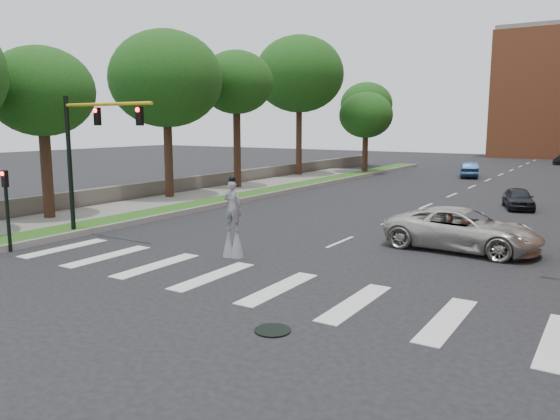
# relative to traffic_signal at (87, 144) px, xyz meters

# --- Properties ---
(ground_plane) EXTENTS (160.00, 160.00, 0.00)m
(ground_plane) POSITION_rel_traffic_signal_xyz_m (9.78, -3.00, -4.15)
(ground_plane) COLOR black
(ground_plane) RESTS_ON ground
(grass_median) EXTENTS (2.00, 60.00, 0.25)m
(grass_median) POSITION_rel_traffic_signal_xyz_m (-1.72, 17.00, -4.03)
(grass_median) COLOR #225117
(grass_median) RESTS_ON ground
(median_curb) EXTENTS (0.20, 60.00, 0.28)m
(median_curb) POSITION_rel_traffic_signal_xyz_m (-0.67, 17.00, -4.01)
(median_curb) COLOR gray
(median_curb) RESTS_ON ground
(sidewalk_left) EXTENTS (4.00, 60.00, 0.18)m
(sidewalk_left) POSITION_rel_traffic_signal_xyz_m (-4.72, 7.00, -4.06)
(sidewalk_left) COLOR slate
(sidewalk_left) RESTS_ON ground
(stone_wall) EXTENTS (0.50, 56.00, 1.10)m
(stone_wall) POSITION_rel_traffic_signal_xyz_m (-7.22, 19.00, -3.60)
(stone_wall) COLOR #5B554E
(stone_wall) RESTS_ON ground
(manhole) EXTENTS (0.90, 0.90, 0.04)m
(manhole) POSITION_rel_traffic_signal_xyz_m (12.78, -5.00, -4.13)
(manhole) COLOR black
(manhole) RESTS_ON ground
(traffic_signal) EXTENTS (5.30, 0.23, 6.20)m
(traffic_signal) POSITION_rel_traffic_signal_xyz_m (0.00, 0.00, 0.00)
(traffic_signal) COLOR black
(traffic_signal) RESTS_ON ground
(secondary_signal) EXTENTS (0.25, 0.21, 3.23)m
(secondary_signal) POSITION_rel_traffic_signal_xyz_m (-0.52, -3.50, -2.20)
(secondary_signal) COLOR black
(secondary_signal) RESTS_ON ground
(stilt_performer) EXTENTS (0.84, 0.57, 3.10)m
(stilt_performer) POSITION_rel_traffic_signal_xyz_m (7.46, 0.50, -2.87)
(stilt_performer) COLOR #321E14
(stilt_performer) RESTS_ON ground
(suv_crossing) EXTENTS (6.14, 3.08, 1.67)m
(suv_crossing) POSITION_rel_traffic_signal_xyz_m (14.54, 6.29, -3.32)
(suv_crossing) COLOR beige
(suv_crossing) RESTS_ON ground
(car_near) EXTENTS (2.52, 3.96, 1.25)m
(car_near) POSITION_rel_traffic_signal_xyz_m (14.71, 18.87, -3.52)
(car_near) COLOR black
(car_near) RESTS_ON ground
(car_mid) EXTENTS (2.56, 4.53, 1.41)m
(car_mid) POSITION_rel_traffic_signal_xyz_m (7.76, 36.59, -3.44)
(car_mid) COLOR #152C4B
(car_mid) RESTS_ON ground
(tree_1) EXTENTS (5.29, 5.29, 8.85)m
(tree_1) POSITION_rel_traffic_signal_xyz_m (-5.34, 1.69, 2.40)
(tree_1) COLOR #321E14
(tree_1) RESTS_ON ground
(tree_2) EXTENTS (7.31, 7.31, 10.94)m
(tree_2) POSITION_rel_traffic_signal_xyz_m (-5.65, 10.96, 3.66)
(tree_2) COLOR #321E14
(tree_2) RESTS_ON ground
(tree_3) EXTENTS (5.52, 5.52, 10.36)m
(tree_3) POSITION_rel_traffic_signal_xyz_m (-5.10, 17.82, 3.80)
(tree_3) COLOR #321E14
(tree_3) RESTS_ON ground
(tree_4) EXTENTS (8.28, 8.28, 13.00)m
(tree_4) POSITION_rel_traffic_signal_xyz_m (-6.26, 29.18, 5.30)
(tree_4) COLOR #321E14
(tree_4) RESTS_ON ground
(tree_5) EXTENTS (5.82, 5.82, 9.54)m
(tree_5) POSITION_rel_traffic_signal_xyz_m (-5.13, 42.32, 2.87)
(tree_5) COLOR #321E14
(tree_5) RESTS_ON ground
(tree_6) EXTENTS (5.27, 5.27, 8.02)m
(tree_6) POSITION_rel_traffic_signal_xyz_m (-1.93, 34.81, 1.59)
(tree_6) COLOR #321E14
(tree_6) RESTS_ON ground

